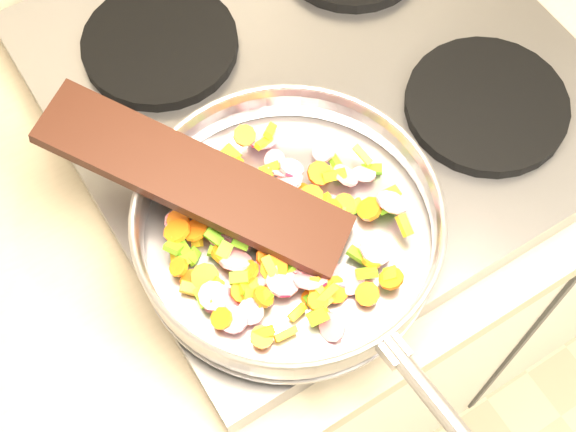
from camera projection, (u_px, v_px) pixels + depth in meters
cooktop at (319, 88)px, 0.97m from camera, size 0.60×0.60×0.04m
grate_fl at (281, 219)px, 0.86m from camera, size 0.19×0.19×0.02m
grate_fr at (487, 105)px, 0.93m from camera, size 0.19×0.19×0.02m
grate_bl at (160, 44)px, 0.97m from camera, size 0.19×0.19×0.02m
saute_pan at (289, 227)px, 0.81m from camera, size 0.36×0.52×0.06m
vegetable_heap at (280, 236)px, 0.82m from camera, size 0.26×0.27×0.05m
wooden_spatula at (196, 180)px, 0.81m from camera, size 0.25×0.31×0.08m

